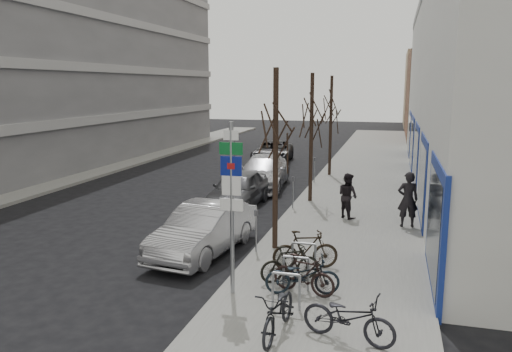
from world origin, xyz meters
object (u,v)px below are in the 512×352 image
Objects in this scene: bike_far_curb at (349,313)px; meter_back at (314,168)px; highway_sign_pole at (232,198)px; bike_near_right at (304,274)px; bike_far_inner at (305,249)px; tree_far at (331,102)px; bike_rack at (296,269)px; pedestrian_near at (408,199)px; parked_car_mid at (238,189)px; lane_car at (273,152)px; meter_front at (256,227)px; bike_mid_inner at (290,263)px; parked_car_back at (263,172)px; tree_mid at (312,107)px; pedestrian_far at (348,195)px; parked_car_front at (204,230)px; bike_near_left at (279,307)px; meter_mid at (293,189)px; bike_mid_curb at (302,273)px; tree_near at (276,117)px.

meter_back is at bearing 25.01° from bike_far_curb.
highway_sign_pole is 3.68m from bike_far_curb.
bike_far_inner is at bearing 23.13° from bike_near_right.
tree_far is 2.97× the size of bike_far_curb.
bike_rack is at bearing 23.59° from highway_sign_pole.
pedestrian_near reaches higher than meter_back.
lane_car is at bearing 97.24° from parked_car_mid.
meter_front is at bearing 47.93° from bike_far_curb.
bike_rack is 16.31m from tree_far.
bike_far_curb reaches higher than bike_mid_inner.
highway_sign_pole is 0.78× the size of parked_car_back.
bike_rack is 1.27× the size of bike_far_inner.
bike_far_curb is at bearing -78.86° from lane_car.
tree_mid is 5.13m from meter_back.
pedestrian_far is (0.60, 5.60, 0.31)m from bike_far_inner.
parked_car_front is 0.85× the size of parked_car_back.
parked_car_mid is (-3.99, 6.68, 0.07)m from bike_far_inner.
meter_mid is at bearing 103.79° from bike_near_left.
meter_mid is at bearing 81.49° from parked_car_front.
tree_far is 3.14× the size of bike_mid_curb.
bike_near_left is at bearing -85.88° from tree_far.
pedestrian_near is at bearing 59.57° from highway_sign_pole.
pedestrian_near is at bearing -65.59° from lane_car.
tree_far is 1.21× the size of parked_car_front.
meter_mid is 0.69× the size of bike_far_curb.
highway_sign_pole is 3.39m from meter_front.
tree_near is 3.26m from meter_front.
parked_car_back is at bearing 0.38° from bike_far_inner.
parked_car_back is 3.16× the size of pedestrian_far.
highway_sign_pole is 2.41m from bike_mid_inner.
bike_far_curb is at bearing -77.10° from tree_mid.
bike_rack is 2.92m from meter_front.
bike_near_right is (1.88, -2.61, -0.29)m from meter_front.
bike_near_right is at bearing 90.60° from bike_near_left.
pedestrian_near is (4.34, -7.05, 0.20)m from meter_back.
tree_far reaches higher than lane_car.
tree_far reaches higher than bike_mid_inner.
tree_near reaches higher than bike_near_right.
lane_car is at bearing -68.07° from pedestrian_near.
parked_car_back is at bearing 101.44° from highway_sign_pole.
pedestrian_near is (4.34, 3.95, 0.20)m from meter_front.
bike_far_curb is (3.10, -10.06, -0.20)m from meter_mid.
lane_car is at bearing -3.71° from bike_far_inner.
pedestrian_far is (1.78, 4.10, -3.10)m from tree_near.
bike_mid_curb is (1.41, -9.65, -3.42)m from tree_mid.
bike_far_inner is 0.33× the size of parked_car_back.
tree_far is at bearing 88.62° from parked_car_front.
bike_mid_curb is 2.28m from bike_far_curb.
parked_car_mid reaches higher than bike_far_inner.
bike_near_left is 11.15m from parked_car_mid.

